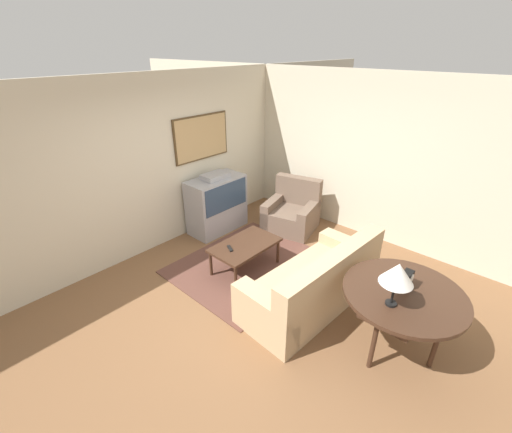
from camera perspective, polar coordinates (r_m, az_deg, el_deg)
The scene contains 12 objects.
ground_plane at distance 4.70m, azimuth -0.31°, elevation -13.37°, with size 12.00×12.00×0.00m, color brown.
wall_back at distance 5.54m, azimuth -16.83°, elevation 8.04°, with size 12.00×0.10×2.70m.
wall_right at distance 6.04m, azimuth 17.06°, elevation 9.49°, with size 0.06×12.00×2.70m.
area_rug at distance 5.29m, azimuth -1.31°, elevation -8.03°, with size 2.13×1.78×0.01m.
tv at distance 6.10m, azimuth -6.55°, elevation 2.14°, with size 1.03×0.53×1.07m.
couch at distance 4.48m, azimuth 9.67°, elevation -11.10°, with size 1.98×0.95×0.88m.
armchair at distance 6.21m, azimuth 6.00°, elevation 0.48°, with size 1.00×1.02×0.90m.
coffee_table at distance 5.00m, azimuth -1.82°, elevation -5.02°, with size 1.00×0.61×0.44m.
console_table at distance 3.94m, azimuth 23.43°, elevation -12.23°, with size 1.24×1.24×0.75m.
table_lamp at distance 3.49m, azimuth 22.52°, elevation -8.83°, with size 0.32×0.32×0.48m.
mantel_clock at distance 3.92m, azimuth 23.81°, elevation -9.61°, with size 0.14×0.10×0.19m.
remote at distance 4.86m, azimuth -4.36°, elevation -5.32°, with size 0.11×0.16×0.02m.
Camera 1 is at (-2.63, -2.44, 3.04)m, focal length 24.00 mm.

